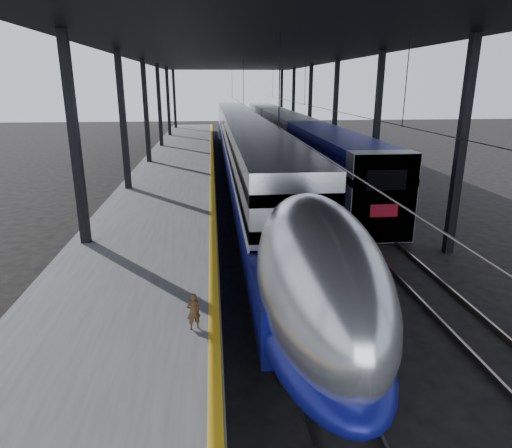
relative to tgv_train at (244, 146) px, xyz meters
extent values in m
plane|color=black|center=(-2.00, -25.16, -2.11)|extent=(160.00, 160.00, 0.00)
cube|color=#4C4C4F|center=(-5.50, -5.16, -1.61)|extent=(6.00, 80.00, 1.00)
cube|color=gold|center=(-2.70, -5.16, -1.10)|extent=(0.30, 80.00, 0.01)
cube|color=slate|center=(-0.72, -5.16, -2.03)|extent=(0.08, 80.00, 0.16)
cube|color=slate|center=(0.72, -5.16, -2.03)|extent=(0.08, 80.00, 0.16)
cube|color=slate|center=(4.28, -5.16, -2.03)|extent=(0.08, 80.00, 0.16)
cube|color=slate|center=(5.72, -5.16, -2.03)|extent=(0.08, 80.00, 0.16)
cube|color=black|center=(-7.80, -20.16, 2.39)|extent=(0.35, 0.35, 9.00)
cube|color=black|center=(7.60, -20.16, 2.39)|extent=(0.35, 0.35, 9.00)
cube|color=black|center=(-7.80, -10.16, 2.39)|extent=(0.35, 0.35, 9.00)
cube|color=black|center=(7.60, -10.16, 2.39)|extent=(0.35, 0.35, 9.00)
cube|color=black|center=(-7.80, -0.16, 2.39)|extent=(0.35, 0.35, 9.00)
cube|color=black|center=(7.60, -0.16, 2.39)|extent=(0.35, 0.35, 9.00)
cube|color=black|center=(-7.80, 9.84, 2.39)|extent=(0.35, 0.35, 9.00)
cube|color=black|center=(7.60, 9.84, 2.39)|extent=(0.35, 0.35, 9.00)
cube|color=black|center=(-7.80, 19.84, 2.39)|extent=(0.35, 0.35, 9.00)
cube|color=black|center=(7.60, 19.84, 2.39)|extent=(0.35, 0.35, 9.00)
cube|color=black|center=(-7.80, 29.84, 2.39)|extent=(0.35, 0.35, 9.00)
cube|color=black|center=(7.60, 29.84, 2.39)|extent=(0.35, 0.35, 9.00)
cube|color=black|center=(-0.10, -5.16, 7.14)|extent=(18.00, 75.00, 0.45)
cylinder|color=slate|center=(0.00, -5.16, 3.39)|extent=(0.03, 74.00, 0.03)
cylinder|color=slate|center=(5.00, -5.16, 3.39)|extent=(0.03, 74.00, 0.03)
cube|color=silver|center=(0.00, 4.02, 0.30)|extent=(3.04, 57.00, 4.19)
cube|color=navy|center=(0.00, 2.52, -1.01)|extent=(3.12, 62.00, 1.62)
cube|color=silver|center=(0.00, 4.02, -0.17)|extent=(3.14, 57.00, 0.10)
cube|color=black|center=(0.00, 4.02, 1.51)|extent=(3.08, 57.00, 0.44)
cube|color=black|center=(0.00, 4.02, 0.30)|extent=(3.08, 57.00, 0.44)
ellipsoid|color=silver|center=(0.00, -27.48, 0.15)|extent=(3.04, 8.40, 4.19)
ellipsoid|color=navy|center=(0.00, -27.48, -1.06)|extent=(3.12, 8.40, 1.78)
ellipsoid|color=black|center=(0.00, -30.08, 0.98)|extent=(1.57, 2.20, 0.94)
cube|color=black|center=(0.00, -27.48, -1.91)|extent=(2.30, 2.60, 0.40)
cube|color=black|center=(0.00, -5.48, -1.91)|extent=(2.30, 2.60, 0.40)
cube|color=navy|center=(5.00, -10.01, 0.04)|extent=(3.01, 18.00, 4.08)
cube|color=#92949A|center=(5.00, -18.41, 0.04)|extent=(3.06, 1.20, 4.13)
cube|color=black|center=(5.00, -19.03, 0.95)|extent=(1.83, 0.06, 0.91)
cube|color=#A90D20|center=(5.00, -19.03, -0.44)|extent=(1.29, 0.06, 0.59)
cube|color=#92949A|center=(5.00, 8.99, 0.04)|extent=(3.01, 18.00, 4.08)
cube|color=#92949A|center=(5.00, 27.99, 0.04)|extent=(3.01, 18.00, 4.08)
cube|color=black|center=(5.00, -16.01, -1.93)|extent=(2.36, 2.40, 0.36)
cube|color=black|center=(5.00, 5.99, -1.93)|extent=(2.36, 2.40, 0.36)
imported|color=#4B3219|center=(-3.22, -27.46, -0.60)|extent=(0.42, 0.35, 1.00)
camera|label=1|loc=(-2.61, -38.15, 5.03)|focal=32.00mm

